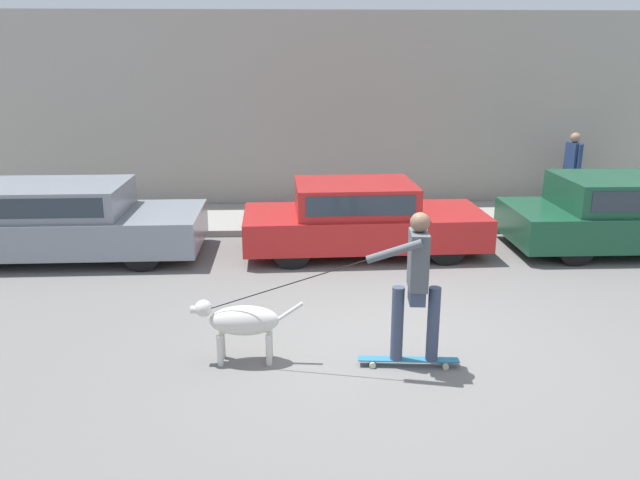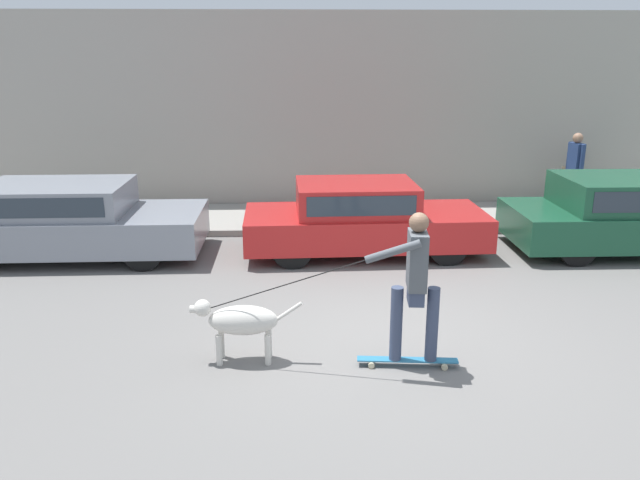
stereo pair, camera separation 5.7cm
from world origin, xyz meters
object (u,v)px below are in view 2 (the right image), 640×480
Objects in this scene: parked_car_0 at (66,221)px; skateboarder at (415,281)px; dog at (240,321)px; parked_car_2 at (633,215)px; parked_car_1 at (362,219)px; pedestrian_with_bag at (574,166)px.

skateboarder is at bearing -39.45° from parked_car_0.
skateboarder reaches higher than dog.
skateboarder is (-4.62, -4.17, 0.38)m from parked_car_2.
parked_car_2 is at bearing -147.73° from dog.
parked_car_1 is 2.58× the size of pedestrian_with_bag.
parked_car_1 is 4.76m from parked_car_2.
parked_car_1 is at bearing -83.42° from skateboarder.
parked_car_0 is 9.81m from parked_car_2.
parked_car_2 is at bearing -101.99° from pedestrian_with_bag.
skateboarder reaches higher than parked_car_2.
parked_car_0 is at bearing -49.40° from dog.
pedestrian_with_bag reaches higher than parked_car_2.
dog is (3.29, -3.97, -0.13)m from parked_car_0.
skateboarder is at bearing -90.05° from parked_car_1.
parked_car_2 is 2.68× the size of pedestrian_with_bag.
skateboarder reaches higher than parked_car_1.
parked_car_2 is (9.81, 0.00, 0.01)m from parked_car_0.
parked_car_0 reaches higher than parked_car_1.
dog is at bearing -144.37° from pedestrian_with_bag.
skateboarder is (0.13, -4.17, 0.40)m from parked_car_1.
parked_car_2 is 6.23m from skateboarder.
pedestrian_with_bag is at bearing -119.59° from skateboarder.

